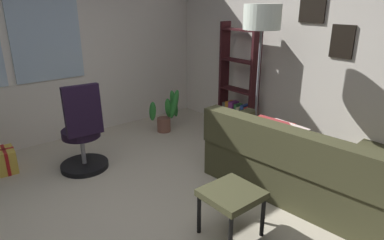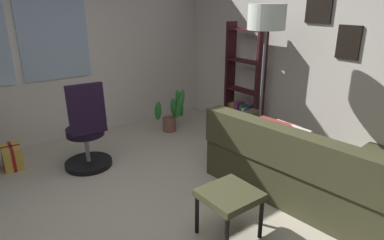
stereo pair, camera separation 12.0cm
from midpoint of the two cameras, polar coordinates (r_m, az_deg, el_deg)
ground_plane at (r=3.24m, az=-8.95°, el=-18.06°), size 4.99×5.01×0.10m
wall_back_with_windows at (r=4.99m, az=-25.66°, el=11.33°), size 4.99×0.12×2.71m
wall_right_with_frames at (r=4.45m, az=19.88°, el=11.21°), size 0.12×5.01×2.71m
couch at (r=3.69m, az=20.15°, el=-7.79°), size 1.74×2.13×0.80m
footstool at (r=2.90m, az=5.49°, el=-12.85°), size 0.45×0.44×0.43m
gift_box_gold at (r=4.59m, az=-29.61°, el=-5.94°), size 0.22×0.32×0.29m
office_chair at (r=4.13m, az=-18.75°, el=-2.91°), size 0.56×0.56×1.06m
bookshelf at (r=4.98m, az=7.12°, el=5.35°), size 0.18×0.64×1.63m
floor_lamp at (r=4.05m, az=10.82°, el=15.37°), size 0.43×0.43×1.88m
potted_plant at (r=5.15m, az=-4.86°, el=1.22°), size 0.51×0.28×0.67m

